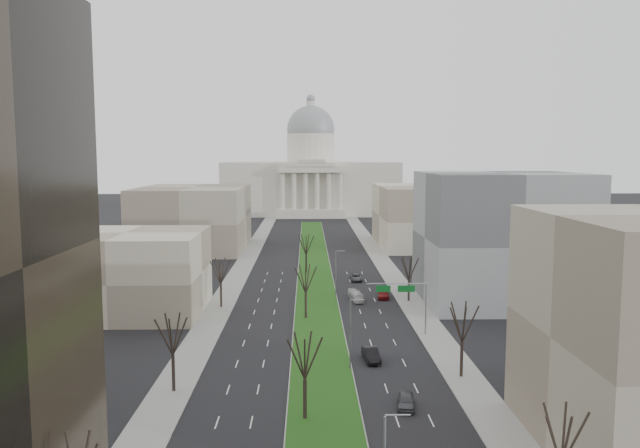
{
  "coord_description": "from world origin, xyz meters",
  "views": [
    {
      "loc": [
        -1.72,
        -21.8,
        27.23
      ],
      "look_at": [
        1.09,
        114.29,
        12.14
      ],
      "focal_mm": 35.0,
      "sensor_mm": 36.0,
      "label": 1
    }
  ],
  "objects": [
    {
      "name": "building_grey_right",
      "position": [
        34.0,
        92.0,
        12.0
      ],
      "size": [
        28.0,
        26.0,
        24.0
      ],
      "primitive_type": "cube",
      "color": "#5E6063",
      "rests_on": "ground"
    },
    {
      "name": "sidewalk_left",
      "position": [
        -17.5,
        95.0,
        0.07
      ],
      "size": [
        5.0,
        330.0,
        0.15
      ],
      "primitive_type": "cube",
      "color": "gray",
      "rests_on": "ground"
    },
    {
      "name": "tree_median_b",
      "position": [
        -2.0,
        80.0,
        7.0
      ],
      "size": [
        5.4,
        5.4,
        9.72
      ],
      "color": "black",
      "rests_on": "ground"
    },
    {
      "name": "tree_right_near",
      "position": [
        17.2,
        22.0,
        6.69
      ],
      "size": [
        5.16,
        5.16,
        9.29
      ],
      "color": "black",
      "rests_on": "ground"
    },
    {
      "name": "streetlamp_median_b",
      "position": [
        3.76,
        55.0,
        4.81
      ],
      "size": [
        1.9,
        0.2,
        9.16
      ],
      "color": "gray",
      "rests_on": "ground"
    },
    {
      "name": "tree_left_mid",
      "position": [
        -17.2,
        48.0,
        7.0
      ],
      "size": [
        5.4,
        5.4,
        9.72
      ],
      "color": "black",
      "rests_on": "ground"
    },
    {
      "name": "car_grey_near",
      "position": [
        8.92,
        42.86,
        0.77
      ],
      "size": [
        2.46,
        4.73,
        1.54
      ],
      "primitive_type": "imported",
      "rotation": [
        0.0,
        0.0,
        -0.15
      ],
      "color": "#434549",
      "rests_on": "ground"
    },
    {
      "name": "building_beige_left",
      "position": [
        -33.0,
        85.0,
        7.0
      ],
      "size": [
        26.0,
        22.0,
        14.0
      ],
      "primitive_type": "cube",
      "color": "gray",
      "rests_on": "ground"
    },
    {
      "name": "capitol",
      "position": [
        0.0,
        269.59,
        16.31
      ],
      "size": [
        80.0,
        46.0,
        55.0
      ],
      "color": "beige",
      "rests_on": "ground"
    },
    {
      "name": "box_van",
      "position": [
        7.36,
        92.86,
        0.92
      ],
      "size": [
        2.51,
        6.76,
        1.84
      ],
      "primitive_type": "imported",
      "rotation": [
        0.0,
        0.0,
        0.15
      ],
      "color": "white",
      "rests_on": "ground"
    },
    {
      "name": "car_black",
      "position": [
        6.73,
        58.35,
        0.86
      ],
      "size": [
        2.28,
        5.37,
        1.72
      ],
      "primitive_type": "imported",
      "rotation": [
        0.0,
        0.0,
        0.09
      ],
      "color": "black",
      "rests_on": "ground"
    },
    {
      "name": "tree_left_far",
      "position": [
        -17.2,
        88.0,
        6.84
      ],
      "size": [
        5.28,
        5.28,
        9.5
      ],
      "color": "black",
      "rests_on": "ground"
    },
    {
      "name": "streetlamp_median_c",
      "position": [
        3.76,
        95.0,
        4.81
      ],
      "size": [
        1.9,
        0.2,
        9.16
      ],
      "color": "gray",
      "rests_on": "ground"
    },
    {
      "name": "car_red",
      "position": [
        12.81,
        94.79,
        0.76
      ],
      "size": [
        2.75,
        5.47,
        1.52
      ],
      "primitive_type": "imported",
      "rotation": [
        0.0,
        0.0,
        -0.12
      ],
      "color": "maroon",
      "rests_on": "ground"
    },
    {
      "name": "median",
      "position": [
        0.0,
        118.99,
        0.1
      ],
      "size": [
        8.0,
        222.03,
        0.2
      ],
      "color": "#999993",
      "rests_on": "ground"
    },
    {
      "name": "ground",
      "position": [
        0.0,
        120.0,
        0.0
      ],
      "size": [
        600.0,
        600.0,
        0.0
      ],
      "primitive_type": "plane",
      "color": "black",
      "rests_on": "ground"
    },
    {
      "name": "tree_right_mid",
      "position": [
        17.2,
        52.0,
        7.16
      ],
      "size": [
        5.52,
        5.52,
        9.94
      ],
      "color": "black",
      "rests_on": "ground"
    },
    {
      "name": "sidewalk_right",
      "position": [
        17.5,
        95.0,
        0.07
      ],
      "size": [
        5.0,
        330.0,
        0.15
      ],
      "primitive_type": "cube",
      "color": "gray",
      "rests_on": "ground"
    },
    {
      "name": "building_far_left",
      "position": [
        -35.0,
        160.0,
        9.0
      ],
      "size": [
        30.0,
        40.0,
        18.0
      ],
      "primitive_type": "cube",
      "color": "gray",
      "rests_on": "ground"
    },
    {
      "name": "mast_arm_signs",
      "position": [
        13.49,
        70.03,
        6.11
      ],
      "size": [
        9.12,
        0.24,
        8.09
      ],
      "color": "gray",
      "rests_on": "ground"
    },
    {
      "name": "car_grey_far",
      "position": [
        8.84,
        111.46,
        0.72
      ],
      "size": [
        2.53,
        5.22,
        1.43
      ],
      "primitive_type": "imported",
      "rotation": [
        0.0,
        0.0,
        0.03
      ],
      "color": "#474B4E",
      "rests_on": "ground"
    },
    {
      "name": "tree_median_c",
      "position": [
        -2.0,
        120.0,
        7.0
      ],
      "size": [
        5.4,
        5.4,
        9.72
      ],
      "color": "black",
      "rests_on": "ground"
    },
    {
      "name": "building_far_right",
      "position": [
        35.0,
        165.0,
        9.0
      ],
      "size": [
        30.0,
        40.0,
        18.0
      ],
      "primitive_type": "cube",
      "color": "gray",
      "rests_on": "ground"
    },
    {
      "name": "tree_median_a",
      "position": [
        -2.0,
        40.0,
        7.0
      ],
      "size": [
        5.4,
        5.4,
        9.72
      ],
      "color": "black",
      "rests_on": "ground"
    },
    {
      "name": "tree_right_far",
      "position": [
        17.2,
        92.0,
        6.53
      ],
      "size": [
        5.04,
        5.04,
        9.07
      ],
      "color": "black",
      "rests_on": "ground"
    }
  ]
}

